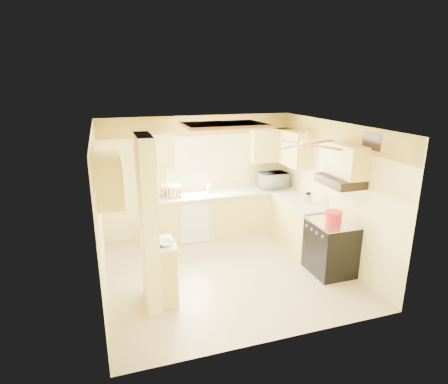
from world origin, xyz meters
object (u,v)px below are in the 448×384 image
object	(u,v)px
stove	(330,247)
kettle	(308,198)
dutch_oven	(334,217)
microwave	(273,180)
bowl	(166,243)

from	to	relation	value
stove	kettle	xyz separation A→B (m)	(0.06, 0.92, 0.58)
dutch_oven	kettle	distance (m)	0.93
stove	microwave	xyz separation A→B (m)	(-0.09, 2.15, 0.64)
bowl	dutch_oven	xyz separation A→B (m)	(2.80, 0.09, 0.05)
bowl	kettle	size ratio (longest dim) A/B	0.94
microwave	dutch_oven	world-z (taller)	microwave
microwave	kettle	size ratio (longest dim) A/B	2.66
stove	microwave	world-z (taller)	microwave
stove	dutch_oven	bearing A→B (deg)	-63.29
dutch_oven	bowl	bearing A→B (deg)	-178.08
kettle	stove	bearing A→B (deg)	-94.00
stove	dutch_oven	distance (m)	0.55
microwave	kettle	world-z (taller)	microwave
microwave	bowl	bearing A→B (deg)	37.77
stove	microwave	distance (m)	2.25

